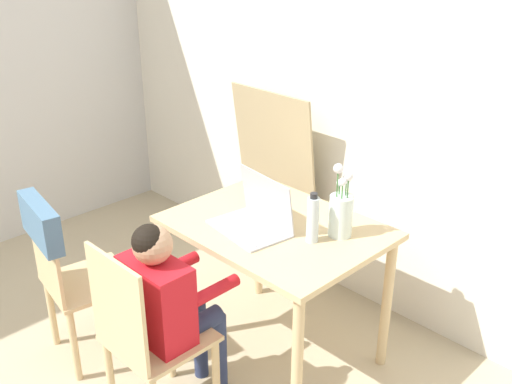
% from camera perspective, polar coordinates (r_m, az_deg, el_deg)
% --- Properties ---
extents(wall_back, '(6.40, 0.05, 2.50)m').
position_cam_1_polar(wall_back, '(3.27, 11.85, 9.05)').
color(wall_back, white).
rests_on(wall_back, ground_plane).
extents(dining_table, '(1.00, 0.76, 0.76)m').
position_cam_1_polar(dining_table, '(2.93, 1.85, -4.95)').
color(dining_table, '#D6B784').
rests_on(dining_table, ground_plane).
extents(chair_occupied, '(0.40, 0.40, 0.90)m').
position_cam_1_polar(chair_occupied, '(2.68, -10.46, -13.50)').
color(chair_occupied, '#D6B784').
rests_on(chair_occupied, ground_plane).
extents(chair_spare, '(0.46, 0.49, 0.91)m').
position_cam_1_polar(chair_spare, '(3.06, -18.07, -5.83)').
color(chair_spare, '#D6B784').
rests_on(chair_spare, ground_plane).
extents(person_seated, '(0.34, 0.42, 0.98)m').
position_cam_1_polar(person_seated, '(2.64, -8.48, -9.85)').
color(person_seated, red).
rests_on(person_seated, ground_plane).
extents(laptop, '(0.41, 0.30, 0.25)m').
position_cam_1_polar(laptop, '(2.83, 0.00, -2.32)').
color(laptop, '#B2B2B7').
rests_on(laptop, dining_table).
extents(flower_vase, '(0.11, 0.11, 0.36)m').
position_cam_1_polar(flower_vase, '(2.76, 8.10, -1.84)').
color(flower_vase, silver).
rests_on(flower_vase, dining_table).
extents(water_bottle, '(0.06, 0.06, 0.24)m').
position_cam_1_polar(water_bottle, '(2.70, 5.43, -2.57)').
color(water_bottle, silver).
rests_on(water_bottle, dining_table).
extents(cardboard_panel, '(0.62, 0.18, 1.20)m').
position_cam_1_polar(cardboard_panel, '(3.74, 2.03, 0.89)').
color(cardboard_panel, tan).
rests_on(cardboard_panel, ground_plane).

